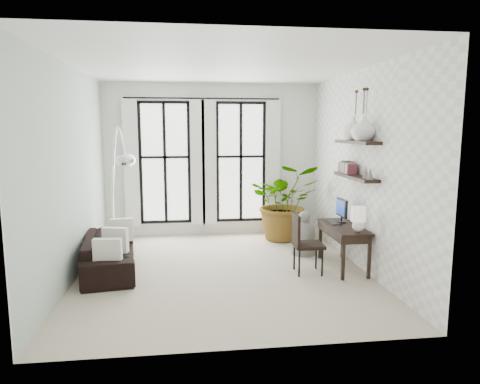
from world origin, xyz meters
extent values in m
plane|color=#BEAF97|center=(0.00, 0.00, 0.00)|extent=(5.00, 5.00, 0.00)
plane|color=white|center=(0.00, 0.00, 3.20)|extent=(5.00, 5.00, 0.00)
plane|color=#ADC1B3|center=(-2.25, 0.00, 1.60)|extent=(0.00, 5.00, 5.00)
plane|color=white|center=(2.25, 0.00, 1.60)|extent=(0.00, 5.00, 5.00)
plane|color=white|center=(0.00, 2.50, 1.60)|extent=(4.50, 0.00, 4.50)
cube|color=white|center=(-1.00, 2.47, 1.55)|extent=(1.00, 0.02, 2.50)
cube|color=white|center=(-1.68, 2.37, 1.55)|extent=(0.30, 0.04, 2.60)
cube|color=white|center=(-0.32, 2.37, 1.55)|extent=(0.30, 0.04, 2.60)
cube|color=white|center=(0.60, 2.47, 1.55)|extent=(1.00, 0.02, 2.50)
cube|color=white|center=(-0.08, 2.37, 1.55)|extent=(0.30, 0.04, 2.60)
cube|color=white|center=(1.28, 2.37, 1.55)|extent=(0.30, 0.04, 2.60)
cylinder|color=black|center=(-0.20, 2.38, 2.88)|extent=(3.20, 0.03, 0.03)
cube|color=black|center=(2.11, -0.11, 1.50)|extent=(0.25, 1.30, 0.05)
cube|color=black|center=(2.11, -0.11, 2.05)|extent=(0.25, 1.30, 0.05)
cube|color=#E13842|center=(2.11, 0.44, 1.61)|extent=(0.16, 0.04, 0.18)
cube|color=#3635B9|center=(2.11, 0.39, 1.61)|extent=(0.16, 0.04, 0.18)
cube|color=gold|center=(2.11, 0.35, 1.61)|extent=(0.16, 0.04, 0.18)
cube|color=green|center=(2.11, 0.30, 1.61)|extent=(0.16, 0.04, 0.18)
cube|color=#9452C0|center=(2.11, 0.26, 1.61)|extent=(0.16, 0.04, 0.18)
cube|color=orange|center=(2.11, 0.21, 1.61)|extent=(0.16, 0.04, 0.18)
cube|color=#515151|center=(2.11, 0.17, 1.61)|extent=(0.16, 0.04, 0.18)
cube|color=#369DC0|center=(2.11, 0.12, 1.61)|extent=(0.16, 0.04, 0.18)
cube|color=tan|center=(2.11, 0.08, 1.61)|extent=(0.16, 0.04, 0.18)
cube|color=brown|center=(2.11, 0.03, 1.61)|extent=(0.16, 0.04, 0.18)
cone|color=gray|center=(2.11, -0.51, 1.61)|extent=(0.10, 0.10, 0.18)
cone|color=gray|center=(2.11, -0.66, 1.61)|extent=(0.10, 0.10, 0.18)
imported|color=black|center=(-1.80, 0.25, 0.28)|extent=(1.01, 2.02, 0.57)
cube|color=silver|center=(-1.70, -0.45, 0.50)|extent=(0.40, 0.12, 0.40)
cube|color=silver|center=(-1.70, 0.25, 0.50)|extent=(0.40, 0.12, 0.40)
cube|color=silver|center=(-1.70, 0.95, 0.50)|extent=(0.40, 0.12, 0.40)
imported|color=#2D7228|center=(1.43, 1.84, 0.78)|extent=(1.53, 1.36, 1.56)
cube|color=black|center=(1.95, -0.11, 0.69)|extent=(0.51, 1.20, 0.04)
cube|color=black|center=(1.93, -0.11, 0.61)|extent=(0.46, 1.15, 0.11)
cube|color=black|center=(1.75, -0.67, 0.34)|extent=(0.05, 0.05, 0.67)
cube|color=black|center=(2.15, -0.67, 0.34)|extent=(0.05, 0.05, 0.67)
cube|color=black|center=(1.75, 0.44, 0.34)|extent=(0.05, 0.05, 0.67)
cube|color=black|center=(2.15, 0.44, 0.34)|extent=(0.05, 0.05, 0.67)
cube|color=black|center=(2.00, 0.12, 0.96)|extent=(0.04, 0.42, 0.30)
cube|color=navy|center=(1.97, 0.12, 0.96)|extent=(0.00, 0.36, 0.24)
cube|color=black|center=(1.86, 0.12, 0.72)|extent=(0.15, 0.40, 0.02)
sphere|color=silver|center=(2.00, -0.57, 0.80)|extent=(0.18, 0.18, 0.18)
cylinder|color=white|center=(2.00, -0.57, 0.99)|extent=(0.22, 0.22, 0.22)
cube|color=black|center=(1.32, -0.26, 0.45)|extent=(0.47, 0.47, 0.05)
cube|color=black|center=(1.12, -0.26, 0.70)|extent=(0.06, 0.45, 0.50)
cylinder|color=black|center=(1.14, -0.44, 0.21)|extent=(0.03, 0.03, 0.42)
cylinder|color=black|center=(1.50, -0.44, 0.21)|extent=(0.03, 0.03, 0.42)
cylinder|color=black|center=(1.14, -0.08, 0.21)|extent=(0.03, 0.03, 0.42)
cylinder|color=black|center=(1.50, -0.08, 0.21)|extent=(0.03, 0.03, 0.42)
cylinder|color=silver|center=(-1.90, 1.30, 0.05)|extent=(0.34, 0.34, 0.10)
cylinder|color=silver|center=(-1.90, 1.30, 0.53)|extent=(0.03, 0.03, 0.96)
ellipsoid|color=silver|center=(-1.50, 0.30, 1.77)|extent=(0.31, 0.31, 0.20)
cylinder|color=gray|center=(1.53, 0.74, 0.07)|extent=(0.44, 0.44, 0.13)
ellipsoid|color=gray|center=(1.53, 0.74, 0.38)|extent=(0.40, 0.40, 0.49)
sphere|color=gray|center=(1.53, 0.74, 0.69)|extent=(0.22, 0.22, 0.22)
imported|color=white|center=(2.11, -0.36, 2.27)|extent=(0.37, 0.37, 0.38)
imported|color=white|center=(2.11, 0.04, 2.27)|extent=(0.37, 0.37, 0.38)
camera|label=1|loc=(-0.55, -6.59, 2.25)|focal=32.00mm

